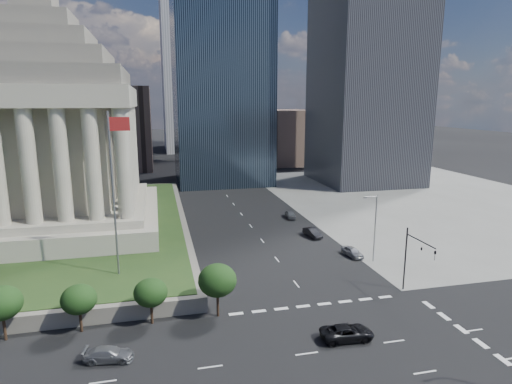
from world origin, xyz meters
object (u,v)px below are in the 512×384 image
object	(u,v)px
suv_grey	(109,354)
flagpole	(114,186)
parked_sedan_near	(352,252)
parked_sedan_mid	(312,233)
street_lamp_north	(374,224)
traffic_signal_ne	(415,254)
pickup_truck	(347,333)
parked_sedan_far	(290,214)
war_memorial	(45,111)

from	to	relation	value
suv_grey	flagpole	bearing A→B (deg)	9.26
parked_sedan_near	parked_sedan_mid	xyz separation A→B (m)	(-2.50, 10.43, 0.04)
street_lamp_north	parked_sedan_mid	bearing A→B (deg)	108.22
traffic_signal_ne	pickup_truck	xyz separation A→B (m)	(-11.82, -7.28, -4.52)
parked_sedan_near	parked_sedan_mid	size ratio (longest dim) A/B	0.92
flagpole	parked_sedan_mid	bearing A→B (deg)	24.65
flagpole	parked_sedan_mid	distance (m)	36.11
pickup_truck	suv_grey	world-z (taller)	pickup_truck
parked_sedan_mid	traffic_signal_ne	bearing A→B (deg)	-91.10
street_lamp_north	parked_sedan_far	world-z (taller)	street_lamp_north
traffic_signal_ne	suv_grey	size ratio (longest dim) A/B	1.80
street_lamp_north	pickup_truck	xyz separation A→B (m)	(-12.65, -18.58, -4.93)
flagpole	parked_sedan_far	xyz separation A→B (m)	(30.83, 26.69, -12.38)
war_memorial	traffic_signal_ne	bearing A→B (deg)	-36.42
street_lamp_north	parked_sedan_far	distance (m)	26.52
suv_grey	parked_sedan_far	world-z (taller)	parked_sedan_far
street_lamp_north	suv_grey	distance (m)	39.31
flagpole	suv_grey	world-z (taller)	flagpole
pickup_truck	suv_grey	size ratio (longest dim) A/B	1.19
street_lamp_north	pickup_truck	distance (m)	23.01
parked_sedan_mid	parked_sedan_far	xyz separation A→B (m)	(0.00, 12.55, -0.01)
pickup_truck	parked_sedan_mid	distance (m)	32.80
parked_sedan_mid	parked_sedan_near	bearing A→B (deg)	-85.76
parked_sedan_far	war_memorial	bearing A→B (deg)	-169.60
pickup_truck	parked_sedan_near	world-z (taller)	pickup_truck
traffic_signal_ne	suv_grey	bearing A→B (deg)	-170.66
parked_sedan_near	war_memorial	bearing A→B (deg)	147.57
street_lamp_north	pickup_truck	size ratio (longest dim) A/B	1.89
pickup_truck	parked_sedan_mid	bearing A→B (deg)	-11.89
flagpole	street_lamp_north	distance (m)	35.95
parked_sedan_far	traffic_signal_ne	bearing A→B (deg)	-77.78
suv_grey	parked_sedan_near	distance (m)	38.66
traffic_signal_ne	suv_grey	world-z (taller)	traffic_signal_ne
war_memorial	street_lamp_north	size ratio (longest dim) A/B	3.90
parked_sedan_near	traffic_signal_ne	bearing A→B (deg)	-94.32
war_memorial	pickup_truck	distance (m)	57.95
flagpole	parked_sedan_near	distance (m)	35.76
war_memorial	traffic_signal_ne	world-z (taller)	war_memorial
war_memorial	flagpole	bearing A→B (deg)	-63.11
street_lamp_north	parked_sedan_mid	world-z (taller)	street_lamp_north
street_lamp_north	parked_sedan_mid	size ratio (longest dim) A/B	2.21
street_lamp_north	parked_sedan_near	size ratio (longest dim) A/B	2.40
traffic_signal_ne	pickup_truck	bearing A→B (deg)	-148.39
street_lamp_north	parked_sedan_near	distance (m)	5.94
flagpole	parked_sedan_near	size ratio (longest dim) A/B	4.81
war_memorial	parked_sedan_far	size ratio (longest dim) A/B	9.09
pickup_truck	street_lamp_north	bearing A→B (deg)	-31.45
street_lamp_north	parked_sedan_far	bearing A→B (deg)	99.56
flagpole	pickup_truck	distance (m)	31.13
traffic_signal_ne	parked_sedan_far	distance (m)	37.44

